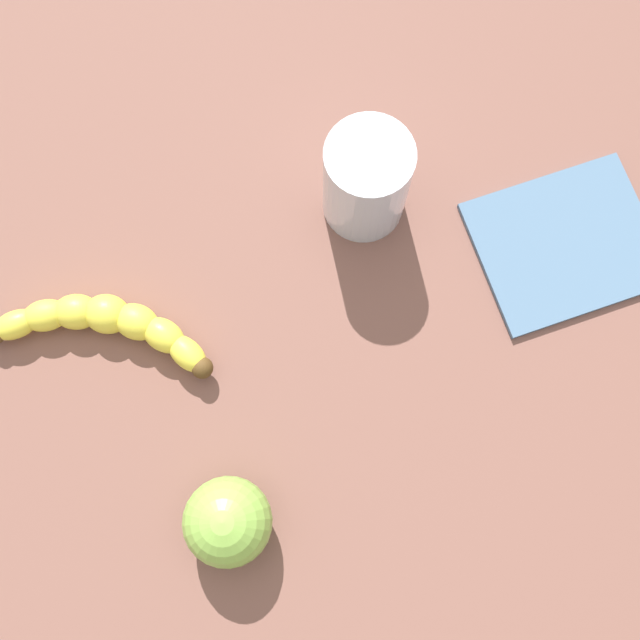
# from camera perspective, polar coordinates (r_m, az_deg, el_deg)

# --- Properties ---
(wooden_tabletop) EXTENTS (1.20, 1.20, 0.03)m
(wooden_tabletop) POSITION_cam_1_polar(r_m,az_deg,el_deg) (0.68, -5.86, 1.61)
(wooden_tabletop) COLOR brown
(wooden_tabletop) RESTS_ON ground
(banana) EXTENTS (0.12, 0.17, 0.03)m
(banana) POSITION_cam_1_polar(r_m,az_deg,el_deg) (0.66, -15.87, -0.33)
(banana) COLOR yellow
(banana) RESTS_ON wooden_tabletop
(smoothie_glass) EXTENTS (0.07, 0.07, 0.10)m
(smoothie_glass) POSITION_cam_1_polar(r_m,az_deg,el_deg) (0.64, 3.48, 10.32)
(smoothie_glass) COLOR silver
(smoothie_glass) RESTS_ON wooden_tabletop
(green_apple_fruit) EXTENTS (0.07, 0.07, 0.07)m
(green_apple_fruit) POSITION_cam_1_polar(r_m,az_deg,el_deg) (0.61, -6.96, -14.81)
(green_apple_fruit) COLOR #84B747
(green_apple_fruit) RESTS_ON wooden_tabletop
(folded_napkin) EXTENTS (0.20, 0.19, 0.01)m
(folded_napkin) POSITION_cam_1_polar(r_m,az_deg,el_deg) (0.70, 17.94, 5.49)
(folded_napkin) COLOR slate
(folded_napkin) RESTS_ON wooden_tabletop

